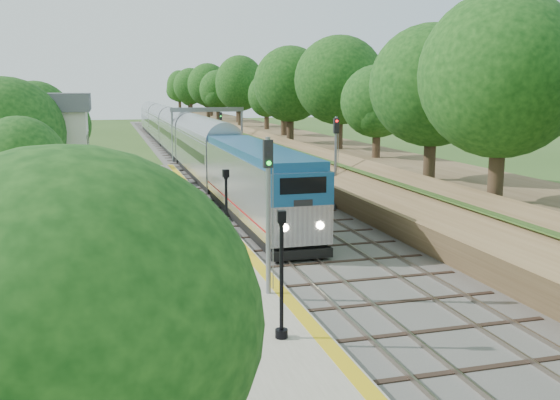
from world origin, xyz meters
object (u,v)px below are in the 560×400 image
object	(u,v)px
signal_gantry	(207,120)
signal_farside	(336,153)
train	(179,137)
lamppost_far	(227,217)
station_building	(28,151)
signal_platform	(268,199)
lamppost_mid	(281,282)

from	to	relation	value
signal_gantry	signal_farside	distance (m)	31.74
train	lamppost_far	bearing A→B (deg)	-93.91
station_building	signal_platform	size ratio (longest dim) A/B	1.40
train	signal_platform	world-z (taller)	signal_platform
lamppost_mid	signal_farside	bearing A→B (deg)	65.20
lamppost_far	signal_platform	world-z (taller)	signal_platform
signal_platform	signal_farside	distance (m)	19.13
signal_gantry	lamppost_mid	xyz separation A→B (m)	(-6.08, -52.74, -2.57)
lamppost_mid	signal_farside	xyz separation A→B (m)	(9.81, 21.23, 1.74)
signal_gantry	lamppost_mid	world-z (taller)	signal_gantry
signal_gantry	train	xyz separation A→B (m)	(-2.47, 7.26, -2.47)
station_building	signal_platform	world-z (taller)	station_building
train	lamppost_mid	xyz separation A→B (m)	(-3.61, -59.99, -0.11)
station_building	train	bearing A→B (deg)	66.54
signal_gantry	lamppost_mid	bearing A→B (deg)	-96.58
signal_gantry	train	size ratio (longest dim) A/B	0.08
lamppost_far	signal_farside	distance (m)	14.50
train	signal_farside	distance (m)	39.29
lamppost_far	station_building	bearing A→B (deg)	121.60
station_building	train	world-z (taller)	station_building
signal_gantry	lamppost_mid	distance (m)	53.15
train	lamppost_far	distance (m)	49.62
station_building	signal_farside	bearing A→B (deg)	-17.88
lamppost_far	signal_platform	xyz separation A→B (m)	(0.48, -6.09, 1.91)
lamppost_far	signal_farside	world-z (taller)	signal_farside
station_building	lamppost_mid	bearing A→B (deg)	-69.48
train	signal_farside	size ratio (longest dim) A/B	16.41
station_building	signal_gantry	world-z (taller)	station_building
station_building	lamppost_far	size ratio (longest dim) A/B	2.06
train	signal_farside	bearing A→B (deg)	-80.91
signal_gantry	train	world-z (taller)	signal_gantry
station_building	train	distance (m)	35.20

